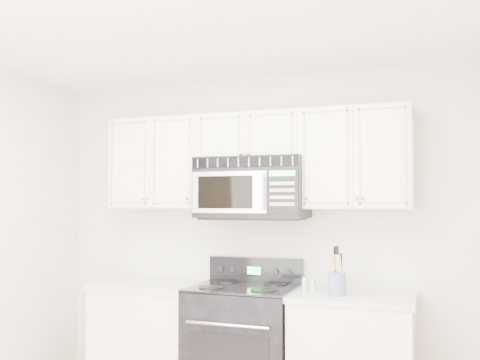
% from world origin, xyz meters
% --- Properties ---
extents(room, '(3.51, 3.51, 2.61)m').
position_xyz_m(room, '(0.00, 0.00, 1.30)').
color(room, '#9B694D').
rests_on(room, ground).
extents(base_cabinet_left, '(0.86, 0.65, 0.92)m').
position_xyz_m(base_cabinet_left, '(-0.80, 1.44, 0.43)').
color(base_cabinet_left, white).
rests_on(base_cabinet_left, ground).
extents(range, '(0.77, 0.70, 1.12)m').
position_xyz_m(range, '(-0.01, 1.42, 0.48)').
color(range, black).
rests_on(range, ground).
extents(upper_cabinets, '(2.44, 0.37, 0.75)m').
position_xyz_m(upper_cabinets, '(-0.00, 1.58, 1.93)').
color(upper_cabinets, white).
rests_on(upper_cabinets, ground).
extents(microwave, '(0.85, 0.48, 0.47)m').
position_xyz_m(microwave, '(0.02, 1.53, 1.69)').
color(microwave, black).
rests_on(microwave, ground).
extents(utensil_crock, '(0.13, 0.13, 0.34)m').
position_xyz_m(utensil_crock, '(0.71, 1.34, 1.01)').
color(utensil_crock, slate).
rests_on(utensil_crock, base_cabinet_right).
extents(shaker_salt, '(0.04, 0.04, 0.10)m').
position_xyz_m(shaker_salt, '(0.45, 1.45, 0.97)').
color(shaker_salt, '#B2B2C4').
rests_on(shaker_salt, base_cabinet_right).
extents(shaker_pepper, '(0.04, 0.04, 0.10)m').
position_xyz_m(shaker_pepper, '(0.53, 1.39, 0.97)').
color(shaker_pepper, '#B2B2C4').
rests_on(shaker_pepper, base_cabinet_right).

